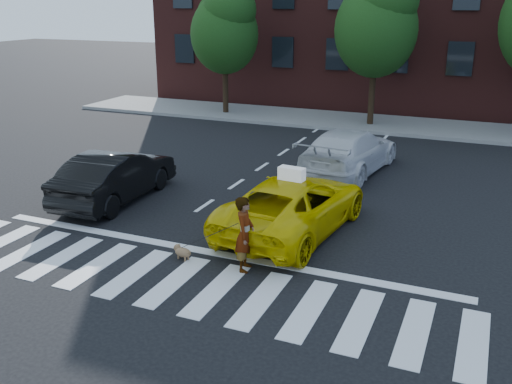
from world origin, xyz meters
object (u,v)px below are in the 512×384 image
woman (245,234)px  tree_mid (377,19)px  taxi (294,205)px  black_sedan (116,176)px  dog (182,252)px  tree_left (225,26)px  white_suv (349,151)px

woman → tree_mid: bearing=-9.4°
tree_mid → woman: size_ratio=4.16×
taxi → black_sedan: 5.63m
taxi → dog: taxi is taller
tree_left → taxi: (8.37, -13.37, -3.72)m
tree_left → tree_mid: bearing=-0.0°
dog → black_sedan: bearing=162.1°
taxi → tree_left: bearing=-51.5°
tree_left → taxi: bearing=-58.0°
taxi → woman: 2.54m
tree_left → white_suv: 11.92m
tree_left → woman: (8.13, -15.90, -3.59)m
taxi → black_sedan: (-5.63, 0.21, 0.03)m
tree_left → dog: (6.57, -15.97, -4.25)m
white_suv → woman: woman is taller
tree_mid → white_suv: 8.71m
tree_left → tree_mid: tree_mid is taller
tree_left → taxi: size_ratio=1.25×
black_sedan → dog: 4.78m
taxi → white_suv: white_suv is taller
taxi → black_sedan: size_ratio=1.14×
taxi → black_sedan: black_sedan is taller
taxi → black_sedan: bearing=4.3°
woman → white_suv: bearing=-13.3°
black_sedan → dog: black_sedan is taller
black_sedan → woman: woman is taller
tree_mid → woman: 16.40m
taxi → dog: (-1.80, -2.60, -0.54)m
black_sedan → woman: size_ratio=2.67×
black_sedan → white_suv: bearing=-138.5°
dog → woman: bearing=21.0°
tree_left → white_suv: tree_left is taller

